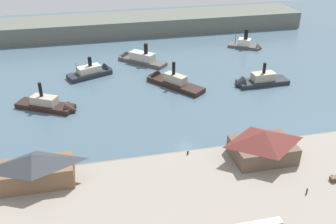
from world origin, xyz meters
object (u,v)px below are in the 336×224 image
at_px(ferry_mid_harbor, 256,81).
at_px(ferry_approaching_west, 52,105).
at_px(ferry_moored_east, 138,58).
at_px(pedestrian_standing_center, 307,191).
at_px(ferry_departing_north, 95,71).
at_px(ferry_shed_central_terminal, 34,169).
at_px(ferry_approaching_east, 169,81).
at_px(ferry_near_quay, 248,45).
at_px(ferry_shed_west_terminal, 263,144).
at_px(mooring_post_east, 188,153).

relative_size(ferry_mid_harbor, ferry_approaching_west, 1.00).
relative_size(ferry_approaching_west, ferry_moored_east, 1.03).
bearing_deg(pedestrian_standing_center, ferry_mid_harbor, 75.96).
bearing_deg(ferry_departing_north, ferry_approaching_west, -120.05).
bearing_deg(ferry_approaching_west, ferry_moored_east, 47.22).
height_order(ferry_shed_central_terminal, ferry_approaching_west, ferry_shed_central_terminal).
distance_m(pedestrian_standing_center, ferry_approaching_east, 68.29).
height_order(ferry_approaching_west, ferry_moored_east, ferry_approaching_west).
relative_size(ferry_near_quay, ferry_approaching_west, 0.76).
bearing_deg(ferry_approaching_west, ferry_near_quay, 26.38).
height_order(ferry_near_quay, ferry_mid_harbor, ferry_near_quay).
height_order(ferry_shed_central_terminal, ferry_near_quay, ferry_shed_central_terminal).
bearing_deg(ferry_shed_west_terminal, ferry_shed_central_terminal, 177.92).
relative_size(mooring_post_east, ferry_departing_north, 0.05).
xyz_separation_m(ferry_departing_north, ferry_moored_east, (18.34, 10.22, 0.19)).
bearing_deg(ferry_approaching_west, ferry_shed_west_terminal, -37.43).
xyz_separation_m(ferry_mid_harbor, ferry_approaching_east, (-30.99, 7.36, -0.03)).
distance_m(pedestrian_standing_center, ferry_departing_north, 91.53).
relative_size(ferry_near_quay, ferry_mid_harbor, 0.76).
height_order(pedestrian_standing_center, ferry_mid_harbor, ferry_mid_harbor).
bearing_deg(ferry_approaching_west, ferry_shed_central_terminal, -92.20).
bearing_deg(ferry_departing_north, ferry_moored_east, 29.13).
bearing_deg(pedestrian_standing_center, ferry_shed_west_terminal, 104.28).
xyz_separation_m(ferry_shed_west_terminal, ferry_approaching_east, (-12.45, 51.42, -3.76)).
bearing_deg(ferry_moored_east, ferry_approaching_west, -132.78).
height_order(ferry_near_quay, ferry_moored_east, ferry_moored_east).
distance_m(ferry_shed_west_terminal, mooring_post_east, 19.02).
relative_size(ferry_mid_harbor, ferry_moored_east, 1.02).
bearing_deg(mooring_post_east, ferry_moored_east, 91.77).
xyz_separation_m(pedestrian_standing_center, ferry_moored_east, (-23.87, 91.43, -0.26)).
distance_m(ferry_shed_central_terminal, ferry_near_quay, 119.06).
bearing_deg(ferry_near_quay, ferry_approaching_west, -153.62).
distance_m(mooring_post_east, ferry_moored_east, 71.10).
xyz_separation_m(ferry_shed_west_terminal, ferry_approaching_west, (-53.21, 40.72, -3.73)).
distance_m(pedestrian_standing_center, ferry_moored_east, 94.50).
bearing_deg(ferry_shed_west_terminal, ferry_mid_harbor, 67.18).
distance_m(ferry_mid_harbor, ferry_moored_east, 50.46).
xyz_separation_m(ferry_shed_central_terminal, ferry_mid_harbor, (73.24, 42.06, -3.80)).
height_order(ferry_shed_central_terminal, ferry_moored_east, ferry_shed_central_terminal).
relative_size(mooring_post_east, ferry_approaching_east, 0.04).
relative_size(ferry_shed_west_terminal, mooring_post_east, 17.09).
relative_size(ferry_departing_north, ferry_moored_east, 0.93).
xyz_separation_m(ferry_near_quay, ferry_approaching_west, (-85.54, -42.42, -0.09)).
xyz_separation_m(pedestrian_standing_center, mooring_post_east, (-21.68, 20.36, -0.25)).
height_order(ferry_shed_west_terminal, ferry_departing_north, ferry_shed_west_terminal).
bearing_deg(mooring_post_east, pedestrian_standing_center, -43.21).
distance_m(ferry_mid_harbor, ferry_approaching_east, 31.86).
bearing_deg(ferry_shed_central_terminal, ferry_moored_east, 65.08).
distance_m(ferry_shed_west_terminal, ferry_moored_east, 79.19).
xyz_separation_m(ferry_near_quay, ferry_approaching_east, (-44.78, -31.73, -0.11)).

